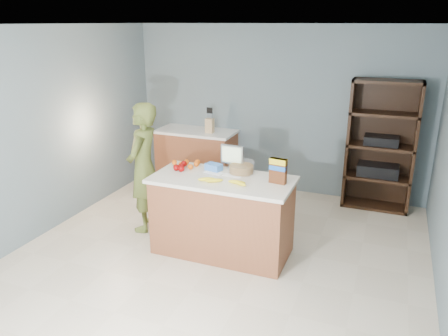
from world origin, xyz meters
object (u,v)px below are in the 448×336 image
(person, at_px, (144,168))
(cereal_box, at_px, (278,169))
(counter_peninsula, at_px, (222,218))
(shelving_unit, at_px, (381,148))
(tv, at_px, (232,156))

(person, distance_m, cereal_box, 1.76)
(counter_peninsula, relative_size, shelving_unit, 0.87)
(person, distance_m, tv, 1.16)
(tv, bearing_deg, shelving_unit, 47.65)
(cereal_box, bearing_deg, person, 175.04)
(counter_peninsula, bearing_deg, tv, 91.90)
(counter_peninsula, height_order, person, person)
(person, xyz_separation_m, cereal_box, (1.74, -0.15, 0.25))
(shelving_unit, height_order, cereal_box, shelving_unit)
(tv, bearing_deg, counter_peninsula, -88.10)
(tv, relative_size, cereal_box, 1.04)
(counter_peninsula, xyz_separation_m, cereal_box, (0.60, 0.07, 0.64))
(counter_peninsula, xyz_separation_m, tv, (-0.01, 0.34, 0.64))
(person, height_order, cereal_box, person)
(person, bearing_deg, shelving_unit, 116.12)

